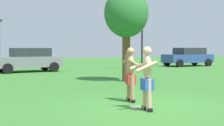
{
  "coord_description": "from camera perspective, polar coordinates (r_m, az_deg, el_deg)",
  "views": [
    {
      "loc": [
        -4.59,
        -7.54,
        1.64
      ],
      "look_at": [
        -0.02,
        2.04,
        1.12
      ],
      "focal_mm": 52.5,
      "sensor_mm": 36.0,
      "label": 1
    }
  ],
  "objects": [
    {
      "name": "player_with_cap",
      "position": [
        9.81,
        3.3,
        -1.6
      ],
      "size": [
        0.63,
        0.65,
        1.64
      ],
      "color": "black",
      "rests_on": "ground_plane"
    },
    {
      "name": "player_in_blue",
      "position": [
        8.48,
        6.09,
        -2.41
      ],
      "size": [
        0.66,
        0.73,
        1.65
      ],
      "color": "black",
      "rests_on": "ground_plane"
    },
    {
      "name": "ground_plane",
      "position": [
        8.98,
        5.76,
        -7.74
      ],
      "size": [
        80.0,
        80.0,
        0.0
      ],
      "primitive_type": "plane",
      "color": "#38752D"
    },
    {
      "name": "tree_left_field",
      "position": [
        15.69,
        2.51,
        8.46
      ],
      "size": [
        2.1,
        2.1,
        4.42
      ],
      "color": "brown",
      "rests_on": "ground_plane"
    },
    {
      "name": "lamp_post",
      "position": [
        23.24,
        5.27,
        7.38
      ],
      "size": [
        0.6,
        0.24,
        5.71
      ],
      "color": "black",
      "rests_on": "ground_plane"
    },
    {
      "name": "car_blue_far_end",
      "position": [
        28.92,
        13.11,
        1.11
      ],
      "size": [
        4.3,
        2.03,
        1.58
      ],
      "color": "#2D478C",
      "rests_on": "ground_plane"
    },
    {
      "name": "frisbee",
      "position": [
        8.95,
        4.11,
        -7.68
      ],
      "size": [
        0.29,
        0.29,
        0.03
      ],
      "primitive_type": "cylinder",
      "color": "white",
      "rests_on": "ground_plane"
    },
    {
      "name": "car_gray_mid_lot",
      "position": [
        22.31,
        -14.38,
        0.61
      ],
      "size": [
        4.46,
        2.37,
        1.58
      ],
      "color": "slate",
      "rests_on": "ground_plane"
    }
  ]
}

